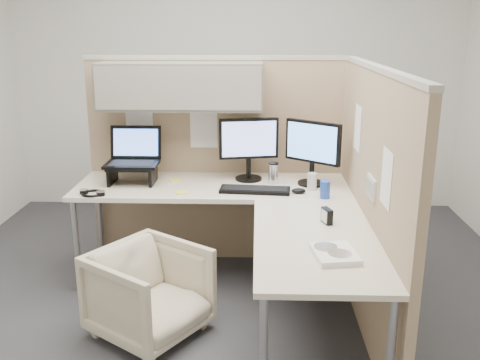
{
  "coord_description": "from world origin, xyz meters",
  "views": [
    {
      "loc": [
        0.21,
        -3.19,
        1.85
      ],
      "look_at": [
        0.1,
        0.25,
        0.85
      ],
      "focal_mm": 40.0,
      "sensor_mm": 36.0,
      "label": 1
    }
  ],
  "objects_px": {
    "monitor_left": "(249,144)",
    "desk": "(243,209)",
    "keyboard": "(255,190)",
    "office_chair": "(149,289)"
  },
  "relations": [
    {
      "from": "monitor_left",
      "to": "keyboard",
      "type": "height_order",
      "value": "monitor_left"
    },
    {
      "from": "monitor_left",
      "to": "desk",
      "type": "bearing_deg",
      "value": -103.07
    },
    {
      "from": "keyboard",
      "to": "desk",
      "type": "bearing_deg",
      "value": -102.06
    },
    {
      "from": "office_chair",
      "to": "monitor_left",
      "type": "xyz_separation_m",
      "value": [
        0.59,
        0.94,
        0.7
      ]
    },
    {
      "from": "desk",
      "to": "keyboard",
      "type": "xyz_separation_m",
      "value": [
        0.08,
        0.25,
        0.05
      ]
    },
    {
      "from": "office_chair",
      "to": "keyboard",
      "type": "height_order",
      "value": "keyboard"
    },
    {
      "from": "desk",
      "to": "keyboard",
      "type": "relative_size",
      "value": 4.1
    },
    {
      "from": "monitor_left",
      "to": "keyboard",
      "type": "bearing_deg",
      "value": -90.86
    },
    {
      "from": "desk",
      "to": "keyboard",
      "type": "distance_m",
      "value": 0.27
    },
    {
      "from": "keyboard",
      "to": "office_chair",
      "type": "bearing_deg",
      "value": -129.71
    }
  ]
}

